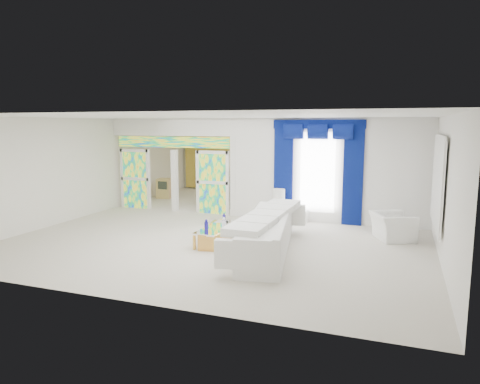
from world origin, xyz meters
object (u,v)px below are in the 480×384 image
at_px(console_table, 288,215).
at_px(coffee_table, 218,235).
at_px(white_sofa, 268,234).
at_px(armchair, 392,227).
at_px(grand_piano, 238,187).

bearing_deg(console_table, coffee_table, -110.31).
distance_m(white_sofa, armchair, 3.28).
relative_size(white_sofa, coffee_table, 2.43).
xyz_separation_m(coffee_table, armchair, (3.94, 1.71, 0.14)).
bearing_deg(coffee_table, grand_piano, 105.52).
xyz_separation_m(white_sofa, armchair, (2.59, 2.01, -0.05)).
xyz_separation_m(console_table, armchair, (2.89, -1.11, 0.14)).
height_order(white_sofa, grand_piano, grand_piano).
relative_size(coffee_table, console_table, 1.49).
height_order(coffee_table, grand_piano, grand_piano).
xyz_separation_m(coffee_table, console_table, (1.05, 2.83, 0.00)).
bearing_deg(grand_piano, white_sofa, -79.10).
distance_m(coffee_table, console_table, 3.02).
xyz_separation_m(console_table, grand_piano, (-2.63, 2.87, 0.33)).
bearing_deg(coffee_table, armchair, 23.51).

